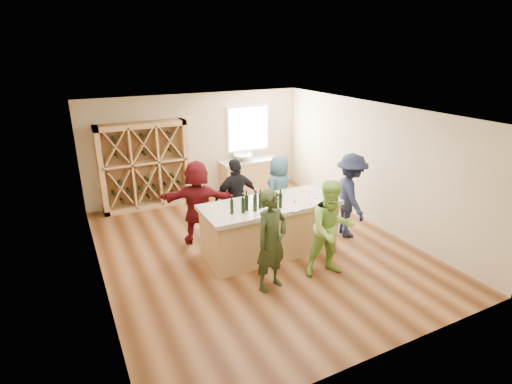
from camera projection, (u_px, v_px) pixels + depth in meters
name	position (u px, v px, depth m)	size (l,w,h in m)	color
floor	(256.00, 249.00, 8.34)	(6.00, 7.00, 0.10)	brown
ceiling	(256.00, 110.00, 7.33)	(6.00, 7.00, 0.10)	white
wall_back	(197.00, 146.00, 10.81)	(6.00, 0.10, 2.80)	#C7B390
wall_front	(387.00, 269.00, 4.86)	(6.00, 0.10, 2.80)	#C7B390
wall_left	(90.00, 211.00, 6.55)	(0.10, 7.00, 2.80)	#C7B390
wall_right	(375.00, 164.00, 9.12)	(0.10, 7.00, 2.80)	#C7B390
window_frame	(248.00, 129.00, 11.25)	(1.30, 0.06, 1.30)	white
window_pane	(249.00, 129.00, 11.22)	(1.18, 0.01, 1.18)	white
wine_rack	(145.00, 166.00, 10.04)	(2.20, 0.45, 2.20)	tan
back_counter_base	(249.00, 176.00, 11.44)	(1.60, 0.58, 0.86)	tan
back_counter_top	(249.00, 161.00, 11.28)	(1.70, 0.62, 0.06)	#B7AE96
sink	(243.00, 157.00, 11.16)	(0.54, 0.54, 0.19)	silver
faucet	(240.00, 154.00, 11.29)	(0.02, 0.02, 0.30)	silver
tasting_counter_base	(270.00, 230.00, 7.96)	(2.60, 1.00, 1.00)	tan
tasting_counter_top	(270.00, 205.00, 7.77)	(2.72, 1.12, 0.08)	#B7AE96
wine_bottle_a	(232.00, 207.00, 7.22)	(0.07, 0.07, 0.27)	black
wine_bottle_b	(243.00, 205.00, 7.25)	(0.07, 0.07, 0.30)	black
wine_bottle_c	(246.00, 202.00, 7.36)	(0.08, 0.08, 0.31)	black
wine_bottle_d	(255.00, 202.00, 7.33)	(0.08, 0.08, 0.34)	black
wine_bottle_e	(260.00, 201.00, 7.46)	(0.07, 0.07, 0.30)	black
wine_glass_a	(269.00, 210.00, 7.20)	(0.07, 0.07, 0.18)	white
wine_glass_b	(292.00, 204.00, 7.50)	(0.06, 0.06, 0.16)	white
wine_glass_c	(311.00, 199.00, 7.67)	(0.07, 0.07, 0.19)	white
wine_glass_d	(295.00, 198.00, 7.79)	(0.06, 0.06, 0.16)	white
wine_glass_e	(317.00, 194.00, 7.96)	(0.07, 0.07, 0.18)	white
tasting_menu_a	(265.00, 212.00, 7.31)	(0.19, 0.27, 0.00)	white
tasting_menu_b	(293.00, 208.00, 7.51)	(0.23, 0.31, 0.00)	white
tasting_menu_c	(316.00, 202.00, 7.80)	(0.24, 0.33, 0.00)	white
person_near_left	(271.00, 241.00, 6.65)	(0.66, 0.48, 1.80)	#263319
person_near_right	(331.00, 229.00, 7.07)	(0.88, 0.48, 1.80)	#8CC64C
person_server	(350.00, 196.00, 8.57)	(1.19, 0.55, 1.85)	#191E38
person_far_mid	(236.00, 198.00, 8.55)	(1.03, 0.53, 1.76)	black
person_far_right	(279.00, 190.00, 9.15)	(0.81, 0.53, 1.66)	#335972
person_far_left	(198.00, 202.00, 8.28)	(1.67, 0.60, 1.80)	#590F14
wine_bottle_f	(280.00, 200.00, 7.48)	(0.07, 0.07, 0.30)	black
wine_glass_f	(263.00, 196.00, 7.88)	(0.07, 0.07, 0.18)	white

